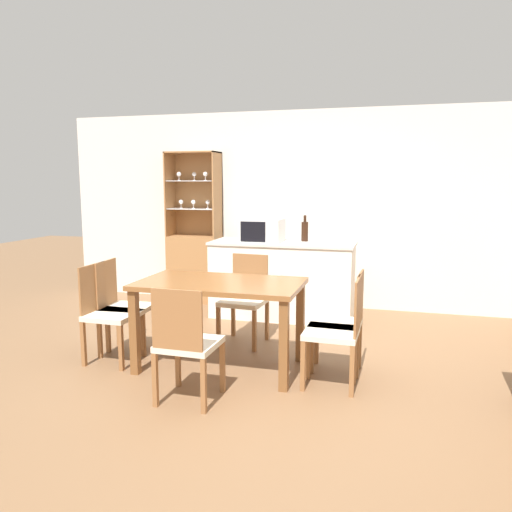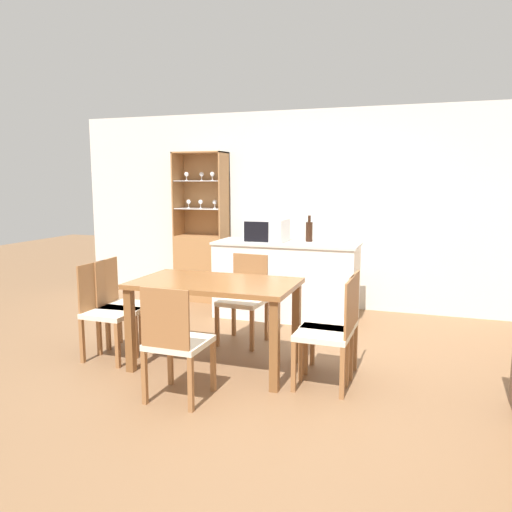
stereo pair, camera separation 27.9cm
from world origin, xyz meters
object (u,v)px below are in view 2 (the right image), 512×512
object	(u,v)px
dining_chair_head_far	(244,299)
wine_bottle	(309,231)
dining_table	(215,293)
dining_chair_side_left_near	(107,311)
dining_chair_side_right_far	(335,324)
dining_chair_head_near	(176,342)
display_cabinet	(202,257)
dining_chair_side_right_near	(329,332)
dining_chair_side_left_far	(122,305)
microwave	(267,230)

from	to	relation	value
dining_chair_head_far	wine_bottle	distance (m)	1.39
dining_table	dining_chair_side_left_near	distance (m)	1.07
dining_chair_side_left_near	wine_bottle	size ratio (longest dim) A/B	2.84
dining_chair_side_right_far	wine_bottle	xyz separation A→B (m)	(-0.64, 1.80, 0.60)
dining_chair_head_near	display_cabinet	bearing A→B (deg)	112.47
display_cabinet	dining_chair_head_far	world-z (taller)	display_cabinet
dining_table	dining_chair_head_far	xyz separation A→B (m)	(0.00, 0.73, -0.22)
display_cabinet	dining_chair_side_right_far	world-z (taller)	display_cabinet
dining_chair_side_right_far	dining_chair_head_far	bearing A→B (deg)	61.62
dining_chair_head_near	dining_chair_side_right_near	distance (m)	1.21
dining_table	dining_chair_side_left_far	xyz separation A→B (m)	(-1.04, 0.12, -0.22)
display_cabinet	dining_chair_side_left_far	xyz separation A→B (m)	(0.15, -2.16, -0.16)
dining_chair_side_left_near	dining_chair_head_near	size ratio (longest dim) A/B	1.00
dining_chair_head_far	dining_chair_side_right_near	bearing A→B (deg)	144.93
dining_chair_side_left_near	wine_bottle	bearing A→B (deg)	146.10
display_cabinet	dining_table	bearing A→B (deg)	-62.58
dining_chair_side_right_near	dining_chair_head_near	bearing A→B (deg)	121.75
display_cabinet	dining_chair_side_left_near	size ratio (longest dim) A/B	2.27
dining_chair_side_left_far	wine_bottle	distance (m)	2.38
dining_table	dining_chair_side_right_far	size ratio (longest dim) A/B	1.59
dining_chair_side_left_far	dining_chair_side_right_far	bearing A→B (deg)	85.74
dining_chair_side_left_near	dining_chair_side_left_far	size ratio (longest dim) A/B	1.00
dining_chair_side_right_far	dining_chair_side_left_far	bearing A→B (deg)	92.34
dining_chair_side_left_near	dining_chair_side_left_far	distance (m)	0.24
dining_table	wine_bottle	world-z (taller)	wine_bottle
dining_chair_side_left_near	dining_chair_head_near	xyz separation A→B (m)	(1.04, -0.61, 0.00)
dining_chair_side_right_far	dining_chair_side_right_near	bearing A→B (deg)	-177.70
microwave	display_cabinet	bearing A→B (deg)	153.76
dining_chair_side_left_near	microwave	bearing A→B (deg)	153.88
dining_chair_side_right_far	dining_chair_head_near	distance (m)	1.35
dining_table	dining_chair_head_near	world-z (taller)	dining_chair_head_near
microwave	dining_chair_side_right_far	bearing A→B (deg)	-55.41
dining_chair_side_right_near	dining_chair_side_left_near	bearing A→B (deg)	91.24
dining_chair_side_left_far	dining_table	bearing A→B (deg)	79.19
dining_chair_side_right_far	dining_chair_side_left_far	xyz separation A→B (m)	(-2.08, -0.00, 0.00)
microwave	dining_chair_head_near	bearing A→B (deg)	-88.27
dining_chair_head_near	microwave	size ratio (longest dim) A/B	1.90
dining_chair_side_right_far	wine_bottle	bearing A→B (deg)	21.74
display_cabinet	dining_table	xyz separation A→B (m)	(1.18, -2.28, 0.06)
display_cabinet	dining_chair_head_near	distance (m)	3.24
dining_chair_side_right_near	display_cabinet	bearing A→B (deg)	44.05
dining_table	dining_chair_side_right_far	distance (m)	1.07
display_cabinet	dining_chair_side_left_far	size ratio (longest dim) A/B	2.27
dining_chair_side_right_far	dining_chair_head_far	xyz separation A→B (m)	(-1.04, 0.61, 0.00)
dining_chair_side_right_far	wine_bottle	size ratio (longest dim) A/B	2.84
display_cabinet	dining_chair_side_left_near	world-z (taller)	display_cabinet
dining_chair_head_near	dining_table	bearing A→B (deg)	90.99
dining_chair_head_near	dining_chair_side_left_far	xyz separation A→B (m)	(-1.04, 0.85, 0.00)
dining_chair_side_right_near	wine_bottle	world-z (taller)	wine_bottle
display_cabinet	dining_table	world-z (taller)	display_cabinet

